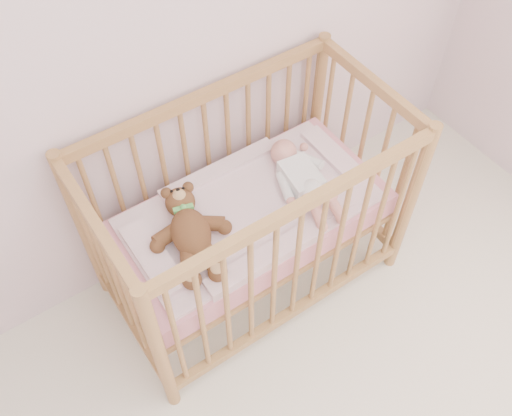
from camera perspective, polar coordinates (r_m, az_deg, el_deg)
wall_back at (r=2.14m, az=-14.95°, el=15.99°), size 4.00×0.02×2.70m
crib at (r=2.58m, az=-0.62°, el=-0.90°), size 1.36×0.76×1.00m
mattress at (r=2.59m, az=-0.62°, el=-1.09°), size 1.22×0.62×0.13m
blanket at (r=2.53m, az=-0.64°, el=-0.09°), size 1.10×0.58×0.06m
baby at (r=2.56m, az=4.54°, el=3.29°), size 0.33×0.58×0.13m
teddy_bear at (r=2.36m, az=-6.54°, el=-2.45°), size 0.49×0.60×0.14m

